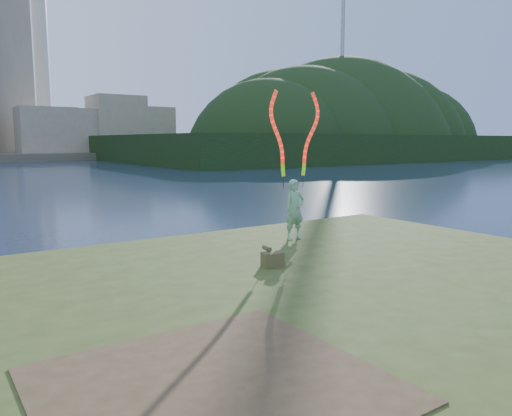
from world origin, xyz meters
TOP-DOWN VIEW (x-y plane):
  - ground at (0.00, 0.00)m, footprint 320.00×320.00m
  - grassy_knoll at (0.00, -2.30)m, footprint 20.00×18.00m
  - dirt_patch at (-2.20, -3.20)m, footprint 3.20×3.00m
  - wooded_hill at (59.57, 59.96)m, footprint 78.00×50.00m
  - woman_with_ribbons at (3.04, 2.11)m, footprint 1.98×0.37m
  - canvas_bag at (1.01, 0.23)m, footprint 0.43×0.48m

SIDE VIEW (x-z plane):
  - ground at x=0.00m, z-range 0.00..0.00m
  - wooded_hill at x=59.57m, z-range -31.34..31.66m
  - grassy_knoll at x=0.00m, z-range -0.06..0.74m
  - dirt_patch at x=-2.20m, z-range 0.80..0.82m
  - canvas_bag at x=1.01m, z-range 0.77..1.14m
  - woman_with_ribbons at x=3.04m, z-range 0.33..4.18m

